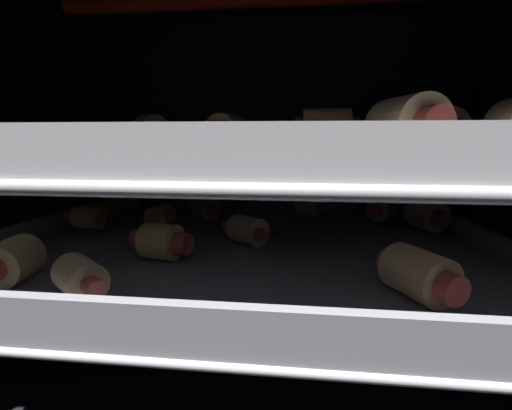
# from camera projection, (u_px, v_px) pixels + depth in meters

# --- Properties ---
(ground_plane) EXTENTS (0.56, 0.43, 0.01)m
(ground_plane) POSITION_uv_depth(u_px,v_px,m) (249.00, 377.00, 0.38)
(ground_plane) COLOR black
(oven_wall_back) EXTENTS (0.56, 0.01, 0.40)m
(oven_wall_back) POSITION_uv_depth(u_px,v_px,m) (267.00, 162.00, 0.55)
(oven_wall_back) COLOR black
(oven_wall_back) RESTS_ON ground_plane
(oven_rack_lower) EXTENTS (0.51, 0.39, 0.01)m
(oven_rack_lower) POSITION_uv_depth(u_px,v_px,m) (249.00, 253.00, 0.36)
(oven_rack_lower) COLOR #B7B7BC
(baking_tray_lower) EXTENTS (0.43, 0.36, 0.03)m
(baking_tray_lower) POSITION_uv_depth(u_px,v_px,m) (249.00, 244.00, 0.36)
(baking_tray_lower) COLOR gray
(baking_tray_lower) RESTS_ON oven_rack_lower
(pig_in_blanket_lower_0) EXTENTS (0.03, 0.05, 0.03)m
(pig_in_blanket_lower_0) POSITION_uv_depth(u_px,v_px,m) (12.00, 261.00, 0.25)
(pig_in_blanket_lower_0) COLOR #E3C77A
(pig_in_blanket_lower_0) RESTS_ON baking_tray_lower
(pig_in_blanket_lower_1) EXTENTS (0.05, 0.04, 0.03)m
(pig_in_blanket_lower_1) POSITION_uv_depth(u_px,v_px,m) (244.00, 230.00, 0.35)
(pig_in_blanket_lower_1) COLOR #E3B779
(pig_in_blanket_lower_1) RESTS_ON baking_tray_lower
(pig_in_blanket_lower_2) EXTENTS (0.05, 0.03, 0.03)m
(pig_in_blanket_lower_2) POSITION_uv_depth(u_px,v_px,m) (307.00, 207.00, 0.47)
(pig_in_blanket_lower_2) COLOR #EBC079
(pig_in_blanket_lower_2) RESTS_ON baking_tray_lower
(pig_in_blanket_lower_3) EXTENTS (0.03, 0.05, 0.03)m
(pig_in_blanket_lower_3) POSITION_uv_depth(u_px,v_px,m) (161.00, 216.00, 0.41)
(pig_in_blanket_lower_3) COLOR #E8BE86
(pig_in_blanket_lower_3) RESTS_ON baking_tray_lower
(pig_in_blanket_lower_4) EXTENTS (0.04, 0.06, 0.03)m
(pig_in_blanket_lower_4) POSITION_uv_depth(u_px,v_px,m) (426.00, 214.00, 0.40)
(pig_in_blanket_lower_4) COLOR #EBC586
(pig_in_blanket_lower_4) RESTS_ON baking_tray_lower
(pig_in_blanket_lower_5) EXTENTS (0.05, 0.03, 0.02)m
(pig_in_blanket_lower_5) POSITION_uv_depth(u_px,v_px,m) (89.00, 218.00, 0.40)
(pig_in_blanket_lower_5) COLOR #DDB173
(pig_in_blanket_lower_5) RESTS_ON baking_tray_lower
(pig_in_blanket_lower_6) EXTENTS (0.05, 0.06, 0.03)m
(pig_in_blanket_lower_6) POSITION_uv_depth(u_px,v_px,m) (419.00, 274.00, 0.23)
(pig_in_blanket_lower_6) COLOR #E2B878
(pig_in_blanket_lower_6) RESTS_ON baking_tray_lower
(pig_in_blanket_lower_7) EXTENTS (0.04, 0.04, 0.03)m
(pig_in_blanket_lower_7) POSITION_uv_depth(u_px,v_px,m) (205.00, 208.00, 0.45)
(pig_in_blanket_lower_7) COLOR #DEBB85
(pig_in_blanket_lower_7) RESTS_ON baking_tray_lower
(pig_in_blanket_lower_8) EXTENTS (0.04, 0.05, 0.03)m
(pig_in_blanket_lower_8) POSITION_uv_depth(u_px,v_px,m) (120.00, 203.00, 0.48)
(pig_in_blanket_lower_8) COLOR #D6B684
(pig_in_blanket_lower_8) RESTS_ON baking_tray_lower
(pig_in_blanket_lower_9) EXTENTS (0.05, 0.04, 0.03)m
(pig_in_blanket_lower_9) POSITION_uv_depth(u_px,v_px,m) (161.00, 241.00, 0.30)
(pig_in_blanket_lower_9) COLOR #DBBE70
(pig_in_blanket_lower_9) RESTS_ON baking_tray_lower
(pig_in_blanket_lower_10) EXTENTS (0.05, 0.06, 0.03)m
(pig_in_blanket_lower_10) POSITION_uv_depth(u_px,v_px,m) (384.00, 208.00, 0.45)
(pig_in_blanket_lower_10) COLOR #DEC574
(pig_in_blanket_lower_10) RESTS_ON baking_tray_lower
(pig_in_blanket_lower_11) EXTENTS (0.05, 0.04, 0.02)m
(pig_in_blanket_lower_11) POSITION_uv_depth(u_px,v_px,m) (80.00, 278.00, 0.23)
(pig_in_blanket_lower_11) COLOR #D7BC80
(pig_in_blanket_lower_11) RESTS_ON baking_tray_lower
(oven_rack_upper) EXTENTS (0.51, 0.39, 0.01)m
(oven_rack_upper) POSITION_uv_depth(u_px,v_px,m) (248.00, 163.00, 0.34)
(oven_rack_upper) COLOR #B7B7BC
(baking_tray_upper) EXTENTS (0.43, 0.36, 0.03)m
(baking_tray_upper) POSITION_uv_depth(u_px,v_px,m) (248.00, 151.00, 0.34)
(baking_tray_upper) COLOR silver
(baking_tray_upper) RESTS_ON oven_rack_upper
(pig_in_blanket_upper_0) EXTENTS (0.04, 0.06, 0.03)m
(pig_in_blanket_upper_0) POSITION_uv_depth(u_px,v_px,m) (406.00, 124.00, 0.20)
(pig_in_blanket_upper_0) COLOR #D5BC85
(pig_in_blanket_upper_0) RESTS_ON baking_tray_upper
(pig_in_blanket_upper_1) EXTENTS (0.05, 0.03, 0.03)m
(pig_in_blanket_upper_1) POSITION_uv_depth(u_px,v_px,m) (326.00, 128.00, 0.28)
(pig_in_blanket_upper_1) COLOR #EBB96F
(pig_in_blanket_upper_1) RESTS_ON baking_tray_upper
(pig_in_blanket_upper_3) EXTENTS (0.03, 0.05, 0.03)m
(pig_in_blanket_upper_3) POSITION_uv_depth(u_px,v_px,m) (413.00, 131.00, 0.45)
(pig_in_blanket_upper_3) COLOR tan
(pig_in_blanket_upper_3) RESTS_ON baking_tray_upper
(pig_in_blanket_upper_5) EXTENTS (0.04, 0.06, 0.03)m
(pig_in_blanket_upper_5) POSITION_uv_depth(u_px,v_px,m) (228.00, 130.00, 0.34)
(pig_in_blanket_upper_5) COLOR #EBC56E
(pig_in_blanket_upper_5) RESTS_ON baking_tray_upper
(pig_in_blanket_upper_6) EXTENTS (0.04, 0.06, 0.03)m
(pig_in_blanket_upper_6) POSITION_uv_depth(u_px,v_px,m) (404.00, 128.00, 0.34)
(pig_in_blanket_upper_6) COLOR #E1B678
(pig_in_blanket_upper_6) RESTS_ON baking_tray_upper
(pig_in_blanket_upper_7) EXTENTS (0.04, 0.05, 0.03)m
(pig_in_blanket_upper_7) POSITION_uv_depth(u_px,v_px,m) (150.00, 130.00, 0.39)
(pig_in_blanket_upper_7) COLOR #E7B971
(pig_in_blanket_upper_7) RESTS_ON baking_tray_upper
(pig_in_blanket_upper_8) EXTENTS (0.04, 0.05, 0.03)m
(pig_in_blanket_upper_8) POSITION_uv_depth(u_px,v_px,m) (445.00, 128.00, 0.29)
(pig_in_blanket_upper_8) COLOR #EBB37F
(pig_in_blanket_upper_8) RESTS_ON baking_tray_upper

